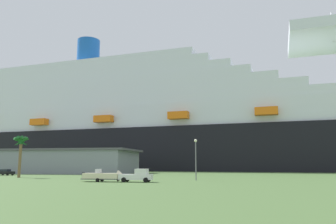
# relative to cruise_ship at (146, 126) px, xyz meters

# --- Properties ---
(ground_plane) EXTENTS (600.00, 600.00, 0.00)m
(ground_plane) POSITION_rel_cruise_ship_xyz_m (21.85, -45.36, -19.99)
(ground_plane) COLOR #4C6B38
(cruise_ship) EXTENTS (277.64, 48.18, 68.24)m
(cruise_ship) POSITION_rel_cruise_ship_xyz_m (0.00, 0.00, 0.00)
(cruise_ship) COLOR black
(cruise_ship) RESTS_ON ground_plane
(terminal_building) EXTENTS (71.83, 27.79, 7.40)m
(terminal_building) POSITION_rel_cruise_ship_xyz_m (-23.54, -47.86, -16.26)
(terminal_building) COLOR gray
(terminal_building) RESTS_ON ground_plane
(pickup_truck) EXTENTS (5.76, 2.69, 2.20)m
(pickup_truck) POSITION_rel_cruise_ship_xyz_m (28.32, -88.01, -18.94)
(pickup_truck) COLOR white
(pickup_truck) RESTS_ON ground_plane
(small_boat_on_trailer) EXTENTS (8.66, 2.66, 2.15)m
(small_boat_on_trailer) POSITION_rel_cruise_ship_xyz_m (22.80, -88.52, -19.03)
(small_boat_on_trailer) COLOR #595960
(small_boat_on_trailer) RESTS_ON ground_plane
(palm_tree) EXTENTS (3.37, 3.39, 9.20)m
(palm_tree) POSITION_rel_cruise_ship_xyz_m (-3.04, -78.04, -12.75)
(palm_tree) COLOR brown
(palm_tree) RESTS_ON ground_plane
(street_lamp) EXTENTS (0.56, 0.56, 7.59)m
(street_lamp) POSITION_rel_cruise_ship_xyz_m (36.94, -80.14, -15.00)
(street_lamp) COLOR slate
(street_lamp) RESTS_ON ground_plane
(parked_car_black_coupe) EXTENTS (4.71, 2.09, 1.58)m
(parked_car_black_coupe) POSITION_rel_cruise_ship_xyz_m (-15.62, -67.67, -19.15)
(parked_car_black_coupe) COLOR black
(parked_car_black_coupe) RESTS_ON ground_plane
(parked_car_green_wagon) EXTENTS (4.71, 2.53, 1.58)m
(parked_car_green_wagon) POSITION_rel_cruise_ship_xyz_m (3.05, -54.47, -19.15)
(parked_car_green_wagon) COLOR #2D723F
(parked_car_green_wagon) RESTS_ON ground_plane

